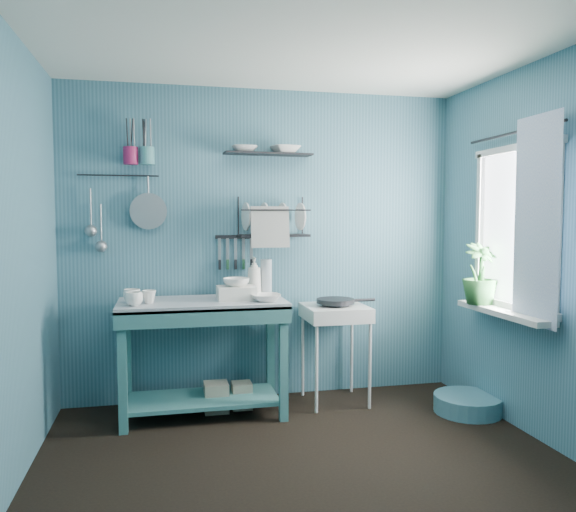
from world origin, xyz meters
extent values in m
plane|color=black|center=(0.00, 0.00, 0.00)|extent=(3.20, 3.20, 0.00)
plane|color=silver|center=(0.00, 0.00, 2.50)|extent=(3.20, 3.20, 0.00)
plane|color=#3A6778|center=(0.00, 1.50, 1.25)|extent=(3.20, 0.00, 3.20)
plane|color=#3A6778|center=(0.00, -1.50, 1.25)|extent=(3.20, 0.00, 3.20)
plane|color=#3A6778|center=(-1.60, 0.00, 1.25)|extent=(0.00, 3.00, 3.00)
plane|color=#3A6778|center=(1.60, 0.00, 1.25)|extent=(0.00, 3.00, 3.00)
cube|color=#387776|center=(-0.53, 1.13, 0.43)|extent=(1.32, 0.84, 0.86)
imported|color=white|center=(-1.01, 0.97, 0.91)|extent=(0.12, 0.12, 0.10)
imported|color=white|center=(-0.91, 1.07, 0.91)|extent=(0.14, 0.14, 0.09)
imported|color=white|center=(-1.03, 1.13, 0.91)|extent=(0.17, 0.17, 0.10)
cube|color=silver|center=(-0.28, 1.11, 0.91)|extent=(0.28, 0.22, 0.10)
imported|color=white|center=(-0.28, 1.11, 0.99)|extent=(0.19, 0.19, 0.06)
imported|color=silver|center=(-0.11, 1.33, 1.01)|extent=(0.12, 0.12, 0.30)
cylinder|color=#A5B1B8|center=(-0.01, 1.35, 1.00)|extent=(0.09, 0.09, 0.28)
imported|color=white|center=(-0.08, 0.98, 0.89)|extent=(0.22, 0.22, 0.05)
cube|color=silver|center=(0.51, 1.20, 0.39)|extent=(0.50, 0.50, 0.78)
cylinder|color=black|center=(0.51, 1.20, 0.81)|extent=(0.30, 0.30, 0.03)
cube|color=black|center=(-0.24, 1.47, 1.32)|extent=(0.32, 0.02, 0.03)
cube|color=black|center=(0.05, 1.37, 1.48)|extent=(0.56, 0.27, 0.32)
cube|color=black|center=(0.01, 1.40, 1.97)|extent=(0.71, 0.22, 0.02)
imported|color=white|center=(-0.18, 1.40, 2.07)|extent=(0.22, 0.22, 0.05)
imported|color=white|center=(0.15, 1.40, 2.08)|extent=(0.27, 0.27, 0.06)
cylinder|color=#951B4B|center=(-1.04, 1.42, 1.94)|extent=(0.11, 0.11, 0.13)
cylinder|color=teal|center=(-0.92, 1.42, 1.94)|extent=(0.11, 0.11, 0.13)
cylinder|color=#919498|center=(-0.92, 1.45, 1.52)|extent=(0.28, 0.03, 0.28)
cylinder|color=#919498|center=(-1.34, 1.46, 1.54)|extent=(0.01, 0.01, 0.30)
cylinder|color=#919498|center=(-1.27, 1.46, 1.42)|extent=(0.01, 0.01, 0.30)
cylinder|color=black|center=(-1.14, 1.47, 1.79)|extent=(0.60, 0.01, 0.01)
plane|color=white|center=(1.59, 0.45, 1.40)|extent=(0.00, 1.10, 1.10)
cube|color=silver|center=(1.50, 0.45, 0.81)|extent=(0.16, 0.95, 0.04)
plane|color=white|center=(1.52, 0.15, 1.45)|extent=(0.00, 1.35, 1.35)
cylinder|color=black|center=(1.54, 0.45, 2.05)|extent=(0.02, 1.05, 0.02)
imported|color=#245A28|center=(1.47, 0.71, 1.06)|extent=(0.30, 0.30, 0.45)
cube|color=gray|center=(-0.43, 1.18, 0.11)|extent=(0.18, 0.18, 0.22)
cube|color=gray|center=(-0.23, 1.21, 0.10)|extent=(0.15, 0.15, 0.20)
cylinder|color=teal|center=(1.42, 0.75, 0.07)|extent=(0.50, 0.50, 0.13)
camera|label=1|loc=(-0.81, -3.01, 1.47)|focal=35.00mm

